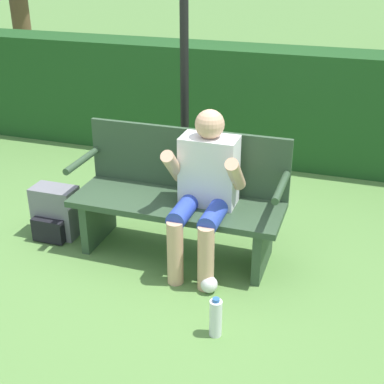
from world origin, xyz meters
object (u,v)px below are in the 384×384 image
(backpack, at_px, (55,213))
(water_bottle, at_px, (216,318))
(person_seated, at_px, (205,185))
(park_bench, at_px, (180,196))
(signpost, at_px, (184,29))

(backpack, xyz_separation_m, water_bottle, (1.51, -0.74, -0.07))
(person_seated, bearing_deg, water_bottle, -67.83)
(park_bench, height_order, backpack, park_bench)
(person_seated, distance_m, water_bottle, 0.93)
(person_seated, xyz_separation_m, water_bottle, (0.30, -0.74, -0.49))
(backpack, xyz_separation_m, signpost, (0.76, 0.89, 1.30))
(park_bench, relative_size, backpack, 3.75)
(water_bottle, xyz_separation_m, signpost, (-0.76, 1.63, 1.37))
(water_bottle, bearing_deg, park_bench, 121.45)
(person_seated, bearing_deg, signpost, 116.93)
(person_seated, relative_size, backpack, 2.74)
(person_seated, xyz_separation_m, signpost, (-0.46, 0.90, 0.88))
(park_bench, height_order, person_seated, person_seated)
(park_bench, distance_m, water_bottle, 1.05)
(park_bench, xyz_separation_m, backpack, (-0.99, -0.12, -0.24))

